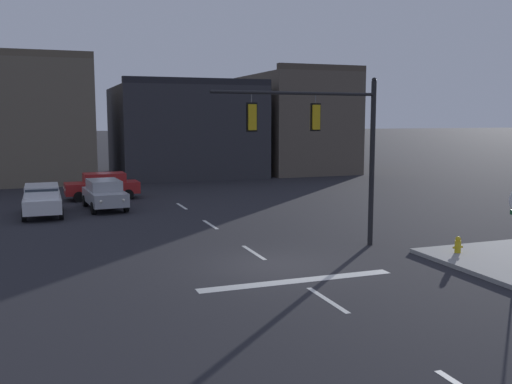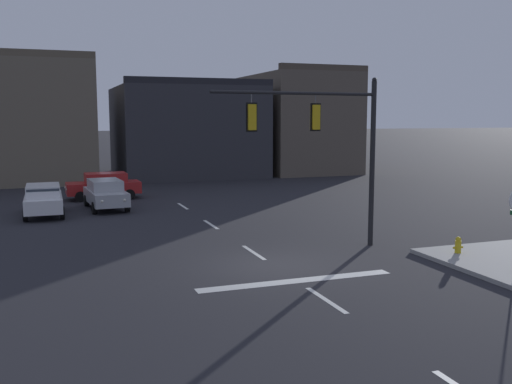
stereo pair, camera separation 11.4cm
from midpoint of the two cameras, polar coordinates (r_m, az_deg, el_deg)
name	(u,v)px [view 2 (the right image)]	position (r m, az deg, el deg)	size (l,w,h in m)	color
ground_plane	(273,265)	(19.89, 1.87, -7.25)	(400.00, 400.00, 0.00)	#232328
stop_bar_paint	(297,281)	(18.11, 4.24, -8.73)	(6.40, 0.50, 0.01)	silver
lane_centreline	(254,252)	(21.71, -0.09, -5.98)	(0.16, 26.40, 0.01)	silver
signal_mast_near_side	(329,135)	(21.82, 7.35, 5.57)	(6.70, 0.50, 6.53)	black
car_lot_nearside	(106,194)	(32.75, -14.52, -0.14)	(2.19, 4.56, 1.61)	#9EA0A5
car_lot_middle	(104,185)	(36.79, -14.68, 0.66)	(4.50, 2.03, 1.61)	#A81E1E
car_lot_farside	(43,199)	(31.42, -20.15, -0.67)	(1.94, 4.47, 1.61)	silver
fire_hydrant	(458,248)	(22.21, 19.45, -5.24)	(0.40, 0.30, 0.75)	gold
building_row	(133,125)	(49.69, -11.97, 6.51)	(40.01, 11.85, 10.34)	brown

